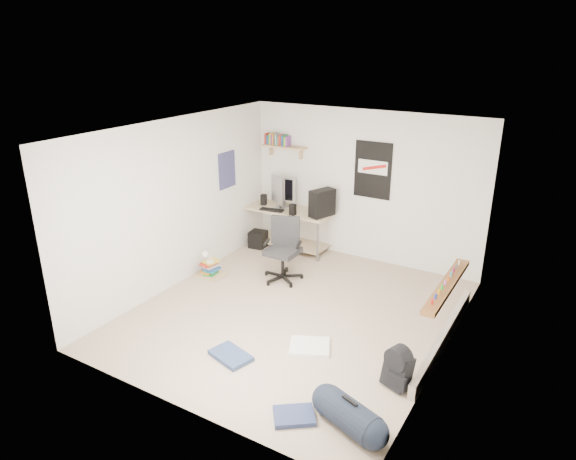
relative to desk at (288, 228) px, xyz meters
The scene contains 26 objects.
floor 2.41m from the desk, 57.14° to the right, with size 4.00×4.50×0.01m, color gray.
ceiling 3.20m from the desk, 57.14° to the right, with size 4.00×4.50×0.01m, color white.
back_wall 1.59m from the desk, 11.17° to the left, with size 4.00×0.01×2.50m, color silver.
left_wall 2.30m from the desk, 109.63° to the right, with size 0.01×4.50×2.50m, color silver.
right_wall 3.96m from the desk, 31.24° to the right, with size 0.01×4.50×2.50m, color silver.
desk is the anchor object (origin of this frame).
monitor_left 0.65m from the desk, 122.28° to the right, with size 0.43×0.11×0.48m, color #A5A5AA.
monitor_right 0.60m from the desk, 152.87° to the right, with size 0.39×0.10×0.43m, color #9A9A9F.
pc_tower 0.94m from the desk, ahead, with size 0.21×0.43×0.45m, color black.
keyboard 0.51m from the desk, 119.48° to the right, with size 0.42×0.15×0.02m, color black.
speaker_left 0.66m from the desk, 169.88° to the right, with size 0.09×0.09×0.19m, color black.
speaker_right 0.62m from the desk, 48.01° to the right, with size 0.09×0.09×0.19m, color black.
office_chair 1.34m from the desk, 62.76° to the right, with size 0.64×0.64×0.99m, color #242527.
wall_shelf 1.43m from the desk, 138.52° to the left, with size 0.80×0.22×0.24m, color tan.
poster_back_wall 1.88m from the desk, ahead, with size 0.62×0.03×0.92m, color black.
poster_left_wall 1.55m from the desk, 130.91° to the right, with size 0.02×0.42×0.60m, color navy.
window 3.82m from the desk, 27.67° to the right, with size 0.10×1.50×1.26m, color brown.
baseboard_heater 3.68m from the desk, 27.64° to the right, with size 0.08×2.50×0.18m, color #B7B2A8.
backpack 4.13m from the desk, 42.64° to the right, with size 0.28×0.23×0.38m, color black.
duffel_bag 4.64m from the desk, 51.93° to the right, with size 0.31×0.31×0.61m, color black.
tshirt 3.25m from the desk, 54.50° to the right, with size 0.48×0.40×0.04m, color silver.
jeans_a 3.51m from the desk, 70.35° to the right, with size 0.50×0.32×0.05m, color navy.
jeans_b 4.46m from the desk, 58.40° to the right, with size 0.40×0.30×0.05m, color navy.
book_stack 1.72m from the desk, 105.61° to the right, with size 0.43×0.36×0.30m, color olive.
desk_lamp 1.72m from the desk, 104.78° to the right, with size 0.13×0.21×0.21m, color silver.
subwoofer 0.58m from the desk, 148.21° to the right, with size 0.28×0.28×0.31m, color black.
Camera 1 is at (3.10, -5.35, 3.55)m, focal length 32.00 mm.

